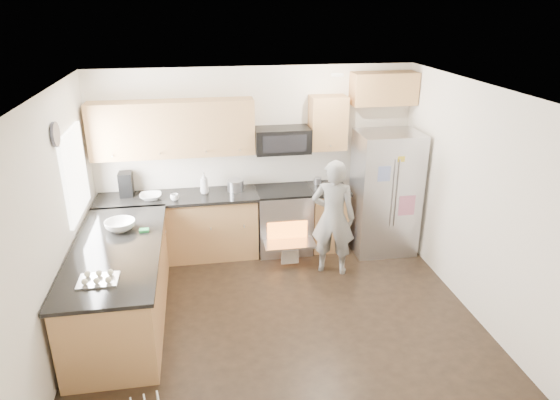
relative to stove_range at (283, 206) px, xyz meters
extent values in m
plane|color=black|center=(-0.35, -1.69, -0.68)|extent=(4.50, 4.50, 0.00)
cube|color=white|center=(-0.35, 0.31, 0.62)|extent=(4.50, 0.04, 2.60)
cube|color=white|center=(-0.35, -3.69, 0.62)|extent=(4.50, 0.04, 2.60)
cube|color=white|center=(-2.60, -1.69, 0.62)|extent=(0.04, 4.00, 2.60)
cube|color=white|center=(1.90, -1.69, 0.62)|extent=(0.04, 4.00, 2.60)
cube|color=white|center=(-0.35, -1.69, 1.92)|extent=(4.50, 4.00, 0.04)
cube|color=white|center=(-2.58, -0.69, 0.87)|extent=(0.04, 1.00, 1.00)
cylinder|color=#FFE9CC|center=(0.55, -0.59, 1.91)|extent=(0.14, 0.14, 0.02)
cylinder|color=#474754|center=(-2.57, -1.24, 1.47)|extent=(0.03, 0.26, 0.26)
cube|color=#BF844C|center=(-1.48, 0.01, -0.24)|extent=(2.15, 0.60, 0.87)
cube|color=black|center=(-1.48, 0.00, 0.23)|extent=(2.19, 0.64, 0.04)
cube|color=#BF844C|center=(0.65, 0.01, -0.24)|extent=(0.50, 0.60, 0.87)
cube|color=black|center=(0.65, 0.00, 0.23)|extent=(0.54, 0.64, 0.04)
cube|color=#BF844C|center=(-1.47, 0.14, 1.15)|extent=(2.16, 0.33, 0.74)
cube|color=#BF844C|center=(0.65, 0.14, 1.15)|extent=(0.50, 0.33, 0.74)
cube|color=#BF844C|center=(1.43, 0.14, 1.60)|extent=(0.90, 0.33, 0.44)
imported|color=silver|center=(-1.82, -0.05, 0.28)|extent=(0.29, 0.29, 0.07)
imported|color=white|center=(-1.10, 0.05, 0.40)|extent=(0.12, 0.12, 0.30)
imported|color=white|center=(-1.50, -0.16, 0.29)|extent=(0.11, 0.11, 0.09)
cylinder|color=#B7B7BC|center=(-0.67, 0.08, 0.33)|extent=(0.23, 0.23, 0.16)
cube|color=black|center=(-2.15, 0.14, 0.41)|extent=(0.18, 0.21, 0.33)
cylinder|color=#B7B7BC|center=(0.53, 0.17, 0.29)|extent=(0.11, 0.11, 0.09)
cube|color=#BF844C|center=(-2.10, -1.44, -0.24)|extent=(0.90, 2.30, 0.87)
cube|color=black|center=(-2.10, -1.44, 0.23)|extent=(0.96, 2.36, 0.04)
imported|color=white|center=(-2.10, -0.98, 0.30)|extent=(0.35, 0.35, 0.11)
cube|color=#36BD5B|center=(-1.83, -1.08, 0.26)|extent=(0.11, 0.07, 0.03)
cube|color=#B7B7BC|center=(-2.17, -2.14, 0.29)|extent=(0.37, 0.28, 0.08)
cube|color=#B7B7BC|center=(0.00, -0.01, -0.23)|extent=(0.76, 0.62, 0.90)
cube|color=black|center=(0.00, -0.01, 0.24)|extent=(0.76, 0.60, 0.03)
cube|color=orange|center=(0.00, -0.33, -0.28)|extent=(0.56, 0.02, 0.34)
cube|color=#B7B7BC|center=(0.00, -0.49, -0.36)|extent=(0.70, 0.34, 0.03)
cube|color=silver|center=(0.00, -0.54, -0.50)|extent=(0.24, 0.03, 0.28)
cube|color=black|center=(0.00, 0.11, 0.94)|extent=(0.76, 0.40, 0.34)
cube|color=#B7B7BC|center=(1.42, -0.24, 0.20)|extent=(0.87, 0.68, 1.76)
cylinder|color=#B7B7BC|center=(1.39, -0.59, 0.33)|extent=(0.02, 0.02, 0.95)
cylinder|color=#B7B7BC|center=(1.45, -0.59, 0.33)|extent=(0.02, 0.02, 0.95)
cube|color=pink|center=(1.61, -0.58, 0.13)|extent=(0.23, 0.01, 0.29)
cube|color=#8A9DDD|center=(1.25, -0.58, 0.61)|extent=(0.17, 0.01, 0.21)
imported|color=gray|center=(0.53, -0.75, 0.11)|extent=(0.67, 0.56, 1.57)
camera|label=1|loc=(-1.13, -6.49, 2.74)|focal=32.00mm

